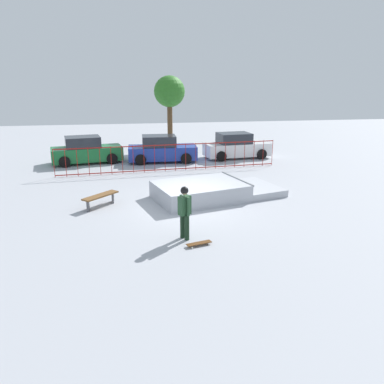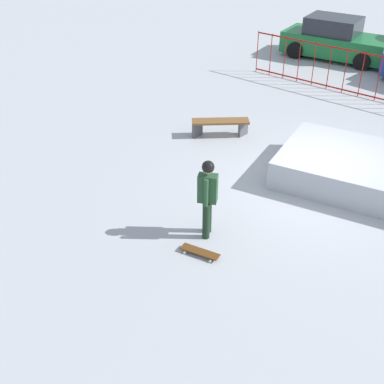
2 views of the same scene
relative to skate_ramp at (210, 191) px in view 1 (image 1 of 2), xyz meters
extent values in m
plane|color=#A8AAB2|center=(-1.09, -1.06, -0.32)|extent=(60.00, 60.00, 0.00)
cube|color=#B0B3BB|center=(-0.46, -0.12, 0.03)|extent=(4.15, 3.44, 0.70)
cube|color=#B0B3BB|center=(2.15, 0.57, -0.17)|extent=(2.41, 2.97, 0.30)
cylinder|color=gray|center=(1.28, 0.34, 0.38)|extent=(0.74, 2.53, 0.08)
cylinder|color=black|center=(-1.77, -4.04, 0.09)|extent=(0.15, 0.15, 0.82)
cylinder|color=black|center=(-1.66, -4.22, 0.09)|extent=(0.15, 0.15, 0.82)
cube|color=#264C2D|center=(-1.72, -4.13, 0.80)|extent=(0.44, 0.38, 0.60)
cylinder|color=#264C2D|center=(-1.81, -3.98, 0.80)|extent=(0.09, 0.09, 0.60)
cylinder|color=#264C2D|center=(-1.62, -4.28, 0.80)|extent=(0.09, 0.09, 0.60)
sphere|color=tan|center=(-1.72, -4.13, 1.25)|extent=(0.22, 0.22, 0.22)
sphere|color=black|center=(-1.72, -4.13, 1.28)|extent=(0.25, 0.25, 0.25)
cube|color=#593314|center=(-1.37, -4.72, -0.23)|extent=(0.82, 0.40, 0.02)
cylinder|color=silver|center=(-1.12, -4.54, -0.29)|extent=(0.06, 0.04, 0.06)
cylinder|color=silver|center=(-1.07, -4.76, -0.29)|extent=(0.06, 0.04, 0.06)
cylinder|color=silver|center=(-1.67, -4.69, -0.29)|extent=(0.06, 0.04, 0.06)
cylinder|color=silver|center=(-1.61, -4.91, -0.29)|extent=(0.06, 0.04, 0.06)
cylinder|color=maroon|center=(-1.09, 5.22, 1.13)|extent=(12.07, 0.95, 0.05)
cylinder|color=maroon|center=(-1.09, 5.22, -0.22)|extent=(12.07, 0.95, 0.05)
cylinder|color=maroon|center=(-7.13, 4.77, 0.43)|extent=(0.03, 0.03, 1.50)
cylinder|color=maroon|center=(-6.55, 4.81, 0.43)|extent=(0.03, 0.03, 1.50)
cylinder|color=maroon|center=(-5.98, 4.85, 0.43)|extent=(0.03, 0.03, 1.50)
cylinder|color=maroon|center=(-5.40, 4.90, 0.43)|extent=(0.03, 0.03, 1.50)
cylinder|color=maroon|center=(-4.83, 4.94, 0.43)|extent=(0.03, 0.03, 1.50)
cylinder|color=maroon|center=(-4.25, 4.98, 0.43)|extent=(0.03, 0.03, 1.50)
cylinder|color=maroon|center=(-3.68, 5.02, 0.43)|extent=(0.03, 0.03, 1.50)
cylinder|color=maroon|center=(-3.10, 5.07, 0.43)|extent=(0.03, 0.03, 1.50)
cylinder|color=maroon|center=(-2.53, 5.11, 0.43)|extent=(0.03, 0.03, 1.50)
cylinder|color=maroon|center=(-1.95, 5.15, 0.43)|extent=(0.03, 0.03, 1.50)
cylinder|color=maroon|center=(-1.38, 5.19, 0.43)|extent=(0.03, 0.03, 1.50)
cylinder|color=maroon|center=(-0.81, 5.24, 0.43)|extent=(0.03, 0.03, 1.50)
cylinder|color=maroon|center=(-0.23, 5.28, 0.43)|extent=(0.03, 0.03, 1.50)
cylinder|color=maroon|center=(0.34, 5.32, 0.43)|extent=(0.03, 0.03, 1.50)
cylinder|color=maroon|center=(0.92, 5.37, 0.43)|extent=(0.03, 0.03, 1.50)
cylinder|color=maroon|center=(1.49, 5.41, 0.43)|extent=(0.03, 0.03, 1.50)
cylinder|color=maroon|center=(2.07, 5.45, 0.43)|extent=(0.03, 0.03, 1.50)
cylinder|color=maroon|center=(2.64, 5.49, 0.43)|extent=(0.03, 0.03, 1.50)
cylinder|color=maroon|center=(3.22, 5.54, 0.43)|extent=(0.03, 0.03, 1.50)
cylinder|color=maroon|center=(3.79, 5.58, 0.43)|extent=(0.03, 0.03, 1.50)
cylinder|color=maroon|center=(4.37, 5.62, 0.43)|extent=(0.03, 0.03, 1.50)
cylinder|color=maroon|center=(4.94, 5.66, 0.43)|extent=(0.03, 0.03, 1.50)
cube|color=brown|center=(-4.52, -0.39, 0.13)|extent=(1.41, 1.42, 0.06)
cube|color=#4C4C51|center=(-4.07, 0.07, -0.11)|extent=(0.08, 0.36, 0.42)
cube|color=#4C4C51|center=(-4.98, -0.86, -0.11)|extent=(0.08, 0.36, 0.42)
cube|color=#196B33|center=(-5.80, 8.20, 0.24)|extent=(4.34, 2.43, 0.80)
cube|color=#262B33|center=(-5.99, 8.16, 0.96)|extent=(2.24, 1.84, 0.64)
cylinder|color=black|center=(-4.62, 9.28, 0.00)|extent=(0.67, 0.33, 0.64)
cylinder|color=black|center=(-4.31, 7.61, 0.00)|extent=(0.67, 0.33, 0.64)
cylinder|color=black|center=(-7.28, 8.79, 0.00)|extent=(0.67, 0.33, 0.64)
cylinder|color=black|center=(-6.97, 7.12, 0.00)|extent=(0.67, 0.33, 0.64)
cube|color=#1E3899|center=(-1.28, 7.80, 0.24)|extent=(4.15, 1.82, 0.80)
cube|color=#262B33|center=(-1.48, 7.81, 0.96)|extent=(2.04, 1.56, 0.64)
cylinder|color=black|center=(0.10, 8.61, 0.00)|extent=(0.65, 0.24, 0.64)
cylinder|color=black|center=(0.05, 6.91, 0.00)|extent=(0.65, 0.24, 0.64)
cylinder|color=black|center=(-2.60, 8.69, 0.00)|extent=(0.65, 0.24, 0.64)
cylinder|color=black|center=(-2.65, 6.99, 0.00)|extent=(0.65, 0.24, 0.64)
cube|color=white|center=(3.52, 8.18, 0.24)|extent=(4.25, 2.11, 0.80)
cube|color=#262B33|center=(3.32, 8.16, 0.96)|extent=(2.14, 1.70, 0.64)
cylinder|color=black|center=(4.78, 9.16, 0.00)|extent=(0.66, 0.28, 0.64)
cylinder|color=black|center=(4.95, 7.47, 0.00)|extent=(0.66, 0.28, 0.64)
cylinder|color=black|center=(2.09, 8.88, 0.00)|extent=(0.66, 0.28, 0.64)
cylinder|color=black|center=(2.27, 7.19, 0.00)|extent=(0.66, 0.28, 0.64)
cylinder|color=brown|center=(-0.30, 12.16, 1.38)|extent=(0.36, 0.36, 3.39)
sphere|color=#2D7022|center=(-0.30, 12.16, 3.72)|extent=(2.16, 2.16, 2.16)
camera|label=1|loc=(-3.38, -15.26, 4.58)|focal=35.79mm
camera|label=2|loc=(3.81, -10.50, 6.04)|focal=47.42mm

